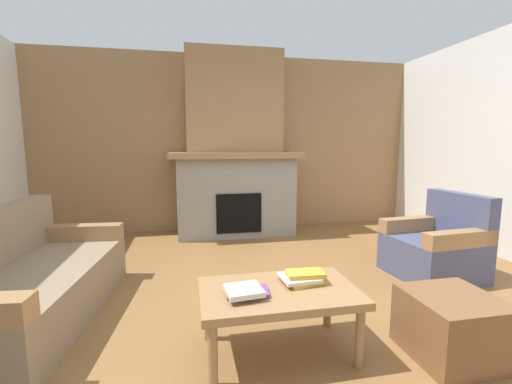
# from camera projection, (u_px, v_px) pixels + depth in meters

# --- Properties ---
(ground) EXTENTS (9.00, 9.00, 0.00)m
(ground) POSITION_uv_depth(u_px,v_px,m) (282.00, 317.00, 2.65)
(ground) COLOR brown
(wall_back_wood_panel) EXTENTS (6.00, 0.12, 2.70)m
(wall_back_wood_panel) POSITION_uv_depth(u_px,v_px,m) (231.00, 144.00, 5.38)
(wall_back_wood_panel) COLOR #997047
(wall_back_wood_panel) RESTS_ON ground
(fireplace) EXTENTS (1.90, 0.82, 2.70)m
(fireplace) POSITION_uv_depth(u_px,v_px,m) (235.00, 157.00, 5.04)
(fireplace) COLOR gray
(fireplace) RESTS_ON ground
(couch) EXTENTS (1.01, 1.87, 0.85)m
(couch) POSITION_uv_depth(u_px,v_px,m) (27.00, 284.00, 2.57)
(couch) COLOR #847056
(couch) RESTS_ON ground
(armchair) EXTENTS (0.82, 0.82, 0.85)m
(armchair) POSITION_uv_depth(u_px,v_px,m) (437.00, 248.00, 3.46)
(armchair) COLOR #474C6B
(armchair) RESTS_ON ground
(coffee_table) EXTENTS (1.00, 0.60, 0.43)m
(coffee_table) POSITION_uv_depth(u_px,v_px,m) (279.00, 297.00, 2.15)
(coffee_table) COLOR #997047
(coffee_table) RESTS_ON ground
(ottoman) EXTENTS (0.52, 0.52, 0.40)m
(ottoman) POSITION_uv_depth(u_px,v_px,m) (452.00, 326.00, 2.14)
(ottoman) COLOR brown
(ottoman) RESTS_ON ground
(book_stack_near_edge) EXTENTS (0.28, 0.24, 0.06)m
(book_stack_near_edge) POSITION_uv_depth(u_px,v_px,m) (246.00, 291.00, 2.05)
(book_stack_near_edge) COLOR #7A3D84
(book_stack_near_edge) RESTS_ON coffee_table
(book_stack_center) EXTENTS (0.29, 0.24, 0.08)m
(book_stack_center) POSITION_uv_depth(u_px,v_px,m) (303.00, 277.00, 2.24)
(book_stack_center) COLOR gold
(book_stack_center) RESTS_ON coffee_table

